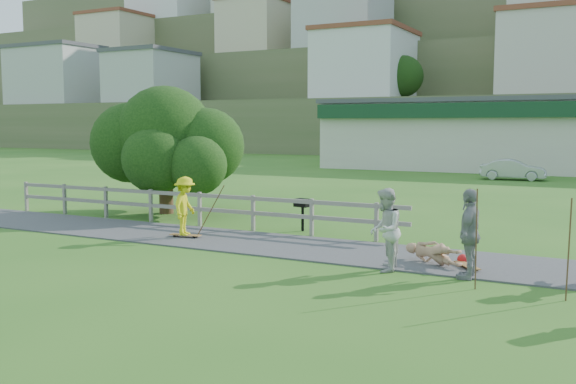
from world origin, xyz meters
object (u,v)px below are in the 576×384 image
(skater_rider, at_px, (185,209))
(spectator_a, at_px, (385,230))
(skater_fallen, at_px, (433,253))
(car_silver, at_px, (513,170))
(tree, at_px, (166,163))
(spectator_b, at_px, (470,234))
(bbq, at_px, (303,215))

(skater_rider, height_order, spectator_a, spectator_a)
(skater_fallen, xyz_separation_m, car_silver, (-1.85, 24.96, 0.32))
(skater_rider, distance_m, tree, 5.54)
(spectator_b, bearing_deg, tree, -112.30)
(tree, bearing_deg, spectator_b, -22.84)
(spectator_a, distance_m, car_silver, 26.07)
(skater_rider, xyz_separation_m, bbq, (2.43, 2.70, -0.34))
(spectator_b, relative_size, tree, 0.34)
(spectator_b, height_order, tree, tree)
(spectator_a, height_order, bbq, spectator_a)
(bbq, bearing_deg, spectator_a, -34.21)
(skater_rider, bearing_deg, spectator_a, -115.81)
(spectator_b, xyz_separation_m, tree, (-12.03, 5.06, 0.90))
(skater_rider, distance_m, skater_fallen, 7.28)
(car_silver, bearing_deg, tree, 151.70)
(car_silver, bearing_deg, spectator_a, 177.76)
(spectator_a, height_order, tree, tree)
(skater_rider, relative_size, spectator_a, 0.90)
(skater_rider, xyz_separation_m, car_silver, (5.40, 24.75, -0.23))
(spectator_b, relative_size, car_silver, 0.52)
(skater_fallen, relative_size, spectator_a, 0.85)
(skater_rider, height_order, skater_fallen, skater_rider)
(car_silver, bearing_deg, skater_fallen, 179.72)
(skater_rider, height_order, bbq, skater_rider)
(skater_fallen, xyz_separation_m, tree, (-11.02, 4.13, 1.57))
(car_silver, relative_size, bbq, 3.70)
(tree, distance_m, bbq, 6.47)
(spectator_b, bearing_deg, car_silver, -173.17)
(skater_fallen, height_order, bbq, bbq)
(skater_rider, height_order, car_silver, skater_rider)
(skater_rider, xyz_separation_m, skater_fallen, (7.25, -0.21, -0.55))
(skater_rider, distance_m, spectator_a, 6.57)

